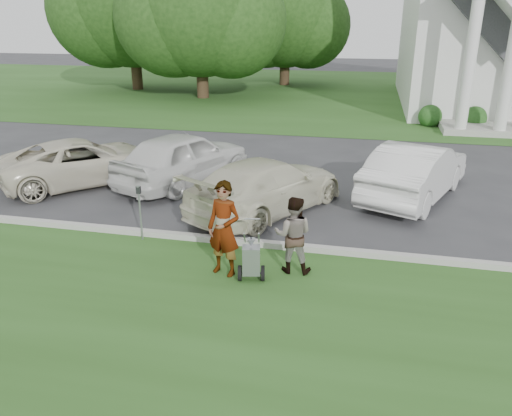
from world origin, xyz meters
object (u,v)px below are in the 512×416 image
(striping_cart, at_px, (251,261))
(person_left, at_px, (224,230))
(car_b, at_px, (183,157))
(car_d, at_px, (415,171))
(tree_far, at_px, (131,5))
(parking_meter_near, at_px, (140,206))
(tree_left, at_px, (200,14))
(tree_back, at_px, (285,20))
(person_right, at_px, (293,235))
(car_a, at_px, (83,162))
(car_c, at_px, (267,186))

(striping_cart, relative_size, person_left, 0.57)
(car_b, xyz_separation_m, car_d, (6.86, 0.13, -0.02))
(car_b, bearing_deg, tree_far, -40.06)
(striping_cart, relative_size, parking_meter_near, 0.83)
(tree_far, relative_size, car_b, 2.43)
(striping_cart, bearing_deg, person_left, 154.55)
(tree_left, height_order, striping_cart, tree_left)
(person_left, xyz_separation_m, car_d, (3.98, 5.58, -0.17))
(tree_back, distance_m, striping_cart, 31.60)
(striping_cart, relative_size, person_right, 0.69)
(car_a, relative_size, car_d, 1.03)
(tree_far, relative_size, person_left, 6.06)
(car_b, height_order, car_d, car_b)
(tree_far, xyz_separation_m, car_a, (8.19, -21.07, -5.00))
(tree_back, height_order, car_c, tree_back)
(parking_meter_near, distance_m, car_c, 3.46)
(parking_meter_near, xyz_separation_m, car_a, (-3.57, 3.59, -0.14))
(tree_left, height_order, tree_back, tree_left)
(person_left, distance_m, car_b, 6.17)
(tree_left, distance_m, tree_far, 6.73)
(tree_left, bearing_deg, car_c, -66.91)
(car_b, bearing_deg, parking_meter_near, 118.65)
(tree_left, relative_size, car_a, 2.14)
(tree_far, bearing_deg, car_d, -48.27)
(person_left, relative_size, car_c, 0.39)
(person_left, xyz_separation_m, car_a, (-5.88, 4.75, -0.27))
(tree_left, distance_m, car_b, 18.63)
(car_b, bearing_deg, tree_left, -52.21)
(striping_cart, distance_m, person_left, 0.81)
(car_d, bearing_deg, tree_far, -26.44)
(person_left, bearing_deg, parking_meter_near, 169.55)
(parking_meter_near, bearing_deg, car_b, 97.50)
(person_right, distance_m, car_c, 3.42)
(parking_meter_near, xyz_separation_m, car_b, (-0.57, 4.29, -0.01))
(person_right, bearing_deg, car_b, -52.50)
(tree_left, bearing_deg, person_right, -67.31)
(car_b, relative_size, car_c, 0.98)
(tree_left, height_order, tree_far, tree_far)
(tree_back, height_order, car_d, tree_back)
(person_left, distance_m, person_right, 1.37)
(car_a, distance_m, car_c, 6.11)
(tree_far, relative_size, tree_back, 1.21)
(person_right, height_order, car_c, person_right)
(person_right, xyz_separation_m, car_c, (-1.18, 3.21, -0.08))
(tree_far, height_order, car_b, tree_far)
(person_left, height_order, person_right, person_left)
(tree_left, xyz_separation_m, person_right, (9.37, -22.42, -4.32))
(parking_meter_near, relative_size, car_b, 0.28)
(tree_far, distance_m, car_a, 23.15)
(car_c, height_order, car_d, car_d)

